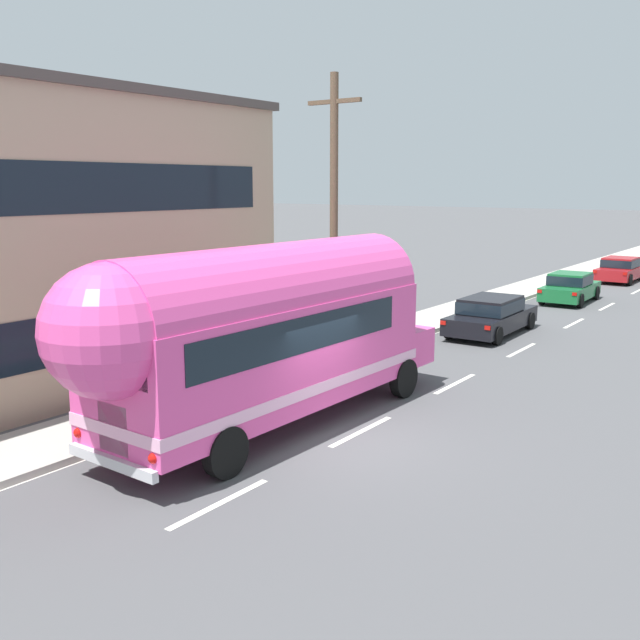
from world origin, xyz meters
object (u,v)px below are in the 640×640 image
(utility_pole, at_px, (334,217))
(painted_bus, at_px, (259,330))
(car_lead, at_px, (491,314))
(car_third, at_px, (620,269))
(car_second, at_px, (570,287))

(utility_pole, distance_m, painted_bus, 6.69)
(car_lead, distance_m, car_third, 17.87)
(utility_pole, height_order, painted_bus, utility_pole)
(car_third, bearing_deg, car_lead, -90.62)
(utility_pole, relative_size, painted_bus, 0.77)
(car_third, bearing_deg, car_second, -90.58)
(utility_pole, bearing_deg, painted_bus, -69.86)
(car_lead, xyz_separation_m, car_third, (0.19, 17.87, -0.02))
(car_second, xyz_separation_m, car_third, (0.09, 8.86, 0.00))
(painted_bus, bearing_deg, car_third, 89.76)
(car_lead, height_order, car_third, same)
(car_lead, bearing_deg, painted_bus, -89.71)
(painted_bus, bearing_deg, utility_pole, 110.14)
(utility_pole, bearing_deg, car_lead, 73.15)
(painted_bus, distance_m, car_second, 22.01)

